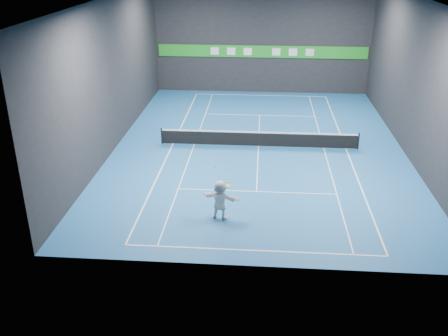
# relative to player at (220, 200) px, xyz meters

# --- Properties ---
(ground) EXTENTS (26.00, 26.00, 0.00)m
(ground) POSITION_rel_player_xyz_m (1.66, 9.28, -0.96)
(ground) COLOR #1B5897
(ground) RESTS_ON ground
(wall_back) EXTENTS (18.00, 0.10, 9.00)m
(wall_back) POSITION_rel_player_xyz_m (1.66, 22.28, 3.54)
(wall_back) COLOR black
(wall_back) RESTS_ON ground
(wall_front) EXTENTS (18.00, 0.10, 9.00)m
(wall_front) POSITION_rel_player_xyz_m (1.66, -3.72, 3.54)
(wall_front) COLOR black
(wall_front) RESTS_ON ground
(wall_left) EXTENTS (0.10, 26.00, 9.00)m
(wall_left) POSITION_rel_player_xyz_m (-7.34, 9.28, 3.54)
(wall_left) COLOR black
(wall_left) RESTS_ON ground
(wall_right) EXTENTS (0.10, 26.00, 9.00)m
(wall_right) POSITION_rel_player_xyz_m (10.66, 9.28, 3.54)
(wall_right) COLOR black
(wall_right) RESTS_ON ground
(baseline_near) EXTENTS (10.98, 0.08, 0.01)m
(baseline_near) POSITION_rel_player_xyz_m (1.66, -2.61, -0.95)
(baseline_near) COLOR white
(baseline_near) RESTS_ON ground
(baseline_far) EXTENTS (10.98, 0.08, 0.01)m
(baseline_far) POSITION_rel_player_xyz_m (1.66, 21.17, -0.95)
(baseline_far) COLOR white
(baseline_far) RESTS_ON ground
(sideline_doubles_left) EXTENTS (0.08, 23.78, 0.01)m
(sideline_doubles_left) POSITION_rel_player_xyz_m (-3.83, 9.28, -0.95)
(sideline_doubles_left) COLOR white
(sideline_doubles_left) RESTS_ON ground
(sideline_doubles_right) EXTENTS (0.08, 23.78, 0.01)m
(sideline_doubles_right) POSITION_rel_player_xyz_m (7.15, 9.28, -0.95)
(sideline_doubles_right) COLOR white
(sideline_doubles_right) RESTS_ON ground
(sideline_singles_left) EXTENTS (0.06, 23.78, 0.01)m
(sideline_singles_left) POSITION_rel_player_xyz_m (-2.45, 9.28, -0.95)
(sideline_singles_left) COLOR white
(sideline_singles_left) RESTS_ON ground
(sideline_singles_right) EXTENTS (0.06, 23.78, 0.01)m
(sideline_singles_right) POSITION_rel_player_xyz_m (5.77, 9.28, -0.95)
(sideline_singles_right) COLOR white
(sideline_singles_right) RESTS_ON ground
(service_line_near) EXTENTS (8.23, 0.06, 0.01)m
(service_line_near) POSITION_rel_player_xyz_m (1.66, 2.88, -0.95)
(service_line_near) COLOR white
(service_line_near) RESTS_ON ground
(service_line_far) EXTENTS (8.23, 0.06, 0.01)m
(service_line_far) POSITION_rel_player_xyz_m (1.66, 15.68, -0.95)
(service_line_far) COLOR white
(service_line_far) RESTS_ON ground
(center_service_line) EXTENTS (0.06, 12.80, 0.01)m
(center_service_line) POSITION_rel_player_xyz_m (1.66, 9.28, -0.95)
(center_service_line) COLOR white
(center_service_line) RESTS_ON ground
(player) EXTENTS (1.86, 1.01, 1.91)m
(player) POSITION_rel_player_xyz_m (0.00, 0.00, 0.00)
(player) COLOR white
(player) RESTS_ON ground
(tennis_ball) EXTENTS (0.07, 0.07, 0.07)m
(tennis_ball) POSITION_rel_player_xyz_m (-0.25, 0.22, 1.57)
(tennis_ball) COLOR yellow
(tennis_ball) RESTS_ON player
(tennis_net) EXTENTS (12.50, 0.10, 1.07)m
(tennis_net) POSITION_rel_player_xyz_m (1.66, 9.28, -0.42)
(tennis_net) COLOR black
(tennis_net) RESTS_ON ground
(sponsor_banner) EXTENTS (17.64, 0.11, 1.00)m
(sponsor_banner) POSITION_rel_player_xyz_m (1.66, 22.21, 2.54)
(sponsor_banner) COLOR green
(sponsor_banner) RESTS_ON wall_back
(tennis_racket) EXTENTS (0.44, 0.37, 0.52)m
(tennis_racket) POSITION_rel_player_xyz_m (0.35, 0.05, 0.71)
(tennis_racket) COLOR red
(tennis_racket) RESTS_ON player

